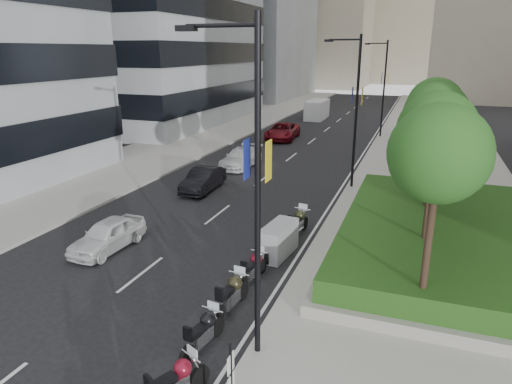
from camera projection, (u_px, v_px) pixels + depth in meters
The scene contains 28 objects.
ground at pixel (107, 343), 13.28m from camera, with size 160.00×160.00×0.00m, color black.
sidewalk_right at pixel (432, 153), 37.21m from camera, with size 10.00×100.00×0.15m, color #9E9B93.
sidewalk_left at pixel (201, 137), 44.07m from camera, with size 8.00×100.00×0.15m, color #9E9B93.
lane_edge at pixel (366, 149), 38.97m from camera, with size 0.12×100.00×0.01m, color silver.
lane_centre at pixel (307, 145), 40.66m from camera, with size 0.12×100.00×0.01m, color silver.
building_grey_far at pixel (239, 8), 79.39m from camera, with size 22.00×26.00×30.00m, color gray.
building_cream_left at pixel (313, 9), 103.73m from camera, with size 26.00×24.00×34.00m, color #B7AD93.
building_cream_centre at pixel (409, 4), 114.52m from camera, with size 30.00×24.00×38.00m, color #B7AD93.
planter at pixel (460, 247), 18.87m from camera, with size 10.00×14.00×0.40m, color gray.
hedge at pixel (462, 234), 18.69m from camera, with size 9.40×13.40×0.80m, color #183D11.
tree_0 at pixel (439, 155), 12.47m from camera, with size 2.80×2.80×6.30m.
tree_1 at pixel (437, 131), 16.05m from camera, with size 2.80×2.80×6.30m.
tree_2 at pixel (436, 116), 19.64m from camera, with size 2.80×2.80×6.30m.
tree_3 at pixel (435, 106), 23.22m from camera, with size 2.80×2.80×6.30m.
lamp_post_0 at pixel (252, 180), 11.31m from camera, with size 2.34×0.45×9.00m.
lamp_post_1 at pixel (354, 105), 26.55m from camera, with size 2.34×0.45×9.00m.
lamp_post_2 at pixel (383, 84), 42.69m from camera, with size 2.34×0.45×9.00m.
motorcycle_1 at pixel (176, 382), 10.93m from camera, with size 1.05×1.98×1.06m.
motorcycle_2 at pixel (203, 332), 12.87m from camera, with size 0.70×2.09×1.04m.
motorcycle_3 at pixel (232, 294), 14.77m from camera, with size 0.76×2.26×1.13m.
motorcycle_4 at pixel (253, 268), 16.67m from camera, with size 0.68×2.05×1.02m.
motorcycle_5 at pixel (278, 240), 18.72m from camera, with size 1.15×2.36×1.36m.
motorcycle_6 at pixel (298, 223), 20.75m from camera, with size 0.78×2.33×1.16m.
car_a at pixel (108, 235), 19.34m from camera, with size 1.54×3.83×1.30m, color white.
car_b at pixel (203, 179), 27.44m from camera, with size 1.45×4.15×1.37m, color black.
car_c at pixel (241, 158), 33.00m from camera, with size 1.91×4.69×1.36m, color silver.
car_d at pixel (282, 131), 43.12m from camera, with size 2.57×5.58×1.55m, color maroon.
delivery_van at pixel (317, 110), 55.53m from camera, with size 2.06×5.38×2.25m.
Camera 1 is at (7.97, -9.18, 8.18)m, focal length 32.00 mm.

